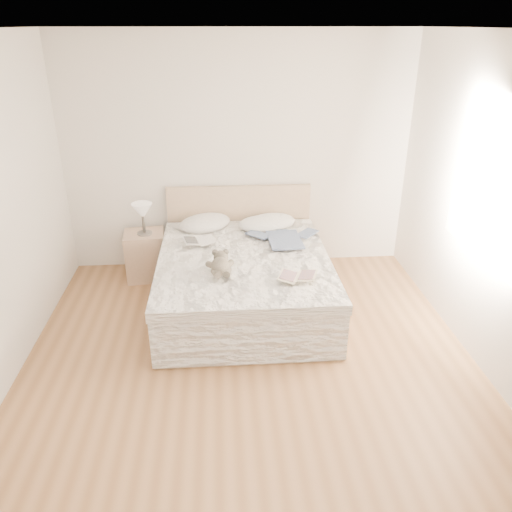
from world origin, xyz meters
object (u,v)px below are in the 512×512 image
at_px(photo_book, 199,241).
at_px(childrens_book, 298,277).
at_px(teddy_bear, 221,272).
at_px(table_lamp, 142,212).
at_px(bed, 244,278).
at_px(nightstand, 146,255).

height_order(photo_book, childrens_book, photo_book).
xyz_separation_m(childrens_book, teddy_bear, (-0.70, 0.11, 0.02)).
bearing_deg(table_lamp, teddy_bear, -54.54).
bearing_deg(teddy_bear, table_lamp, 120.75).
distance_m(bed, teddy_bear, 0.67).
height_order(bed, nightstand, bed).
height_order(childrens_book, teddy_bear, teddy_bear).
bearing_deg(childrens_book, bed, 146.17).
bearing_deg(childrens_book, teddy_bear, -168.68).
height_order(bed, table_lamp, bed).
distance_m(bed, photo_book, 0.62).
distance_m(nightstand, table_lamp, 0.54).
bearing_deg(photo_book, nightstand, 132.26).
xyz_separation_m(table_lamp, childrens_book, (1.55, -1.30, -0.19)).
height_order(photo_book, teddy_bear, teddy_bear).
xyz_separation_m(nightstand, childrens_book, (1.57, -1.34, 0.35)).
bearing_deg(teddy_bear, childrens_book, -13.48).
bearing_deg(photo_book, teddy_bear, -87.08).
xyz_separation_m(photo_book, childrens_book, (0.92, -0.89, 0.00)).
height_order(bed, childrens_book, bed).
relative_size(bed, photo_book, 6.31).
xyz_separation_m(nightstand, teddy_bear, (0.87, -1.23, 0.37)).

